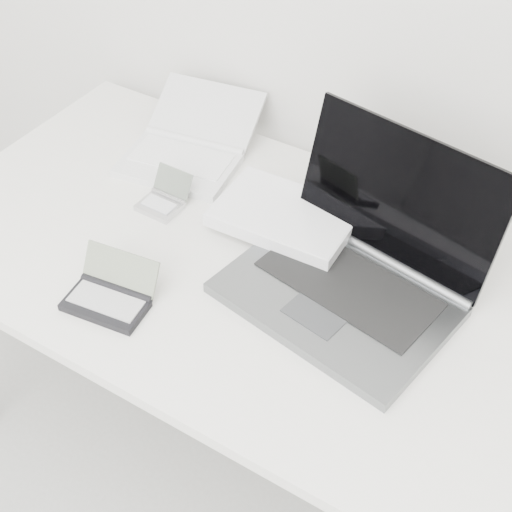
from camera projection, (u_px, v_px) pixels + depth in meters
The scene contains 5 objects.
desk at pixel (278, 286), 1.50m from camera, with size 1.60×0.80×0.73m.
laptop_large at pixel (334, 253), 1.44m from camera, with size 0.60×0.45×0.29m.
netbook_open_white at pixel (187, 149), 1.74m from camera, with size 0.32×0.38×0.10m.
pda_silver at pixel (164, 200), 1.61m from camera, with size 0.09×0.11×0.07m.
palmtop_charcoal at pixel (110, 296), 1.39m from camera, with size 0.18×0.15×0.08m.
Camera 1 is at (0.50, 0.64, 1.77)m, focal length 50.00 mm.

